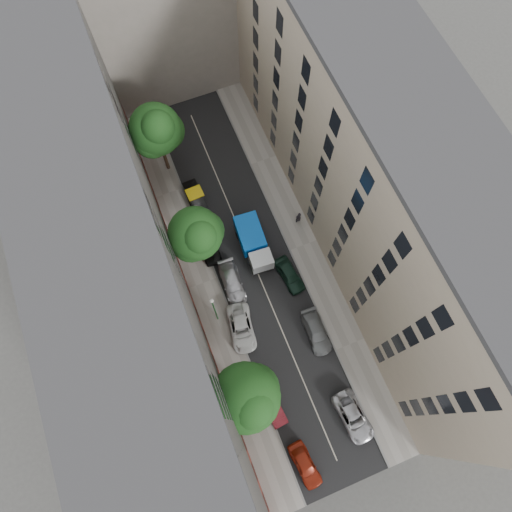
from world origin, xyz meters
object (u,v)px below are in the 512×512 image
car_left_3 (232,283)px  tree_far (157,131)px  tarp_truck (253,242)px  car_left_1 (272,406)px  tree_near (247,398)px  lamp_post (214,308)px  car_left_2 (241,328)px  car_left_5 (196,198)px  car_left_0 (305,465)px  car_right_0 (353,417)px  pedestrian (298,217)px  car_right_1 (316,332)px  car_right_2 (290,275)px  tree_mid (197,235)px  car_left_4 (209,245)px

car_left_3 → tree_far: tree_far is taller
tree_far → tarp_truck: bearing=-67.3°
tarp_truck → tree_far: (-5.10, 12.20, 5.38)m
car_left_1 → tree_near: 5.36m
lamp_post → car_left_2: bearing=-45.9°
car_left_1 → car_left_5: bearing=82.6°
car_left_2 → car_left_0: bearing=-77.4°
car_right_0 → pedestrian: 19.98m
car_right_1 → car_right_2: size_ratio=1.09×
tree_near → tree_mid: 14.97m
car_left_0 → tree_mid: (-1.70, 21.67, 5.02)m
tarp_truck → car_left_2: tarp_truck is taller
car_left_5 → car_left_2: bearing=-94.9°
tree_far → tree_mid: bearing=-90.0°
pedestrian → car_right_0: bearing=71.5°
tree_near → tree_mid: size_ratio=1.00×
car_left_5 → tree_mid: tree_mid is taller
car_right_2 → tree_mid: bearing=137.2°
car_right_0 → tree_near: 10.69m
car_left_0 → car_right_2: 17.33m
car_right_0 → tree_near: tree_near is taller
car_left_0 → pedestrian: bearing=62.2°
car_left_3 → tree_near: tree_near is taller
car_left_4 → lamp_post: (-1.78, -7.37, 3.60)m
pedestrian → car_right_2: bearing=49.3°
tree_near → tree_far: (0.94, 26.16, 1.31)m
car_left_2 → tarp_truck: bearing=69.8°
car_right_1 → tree_near: (-8.35, -3.47, 4.90)m
car_left_3 → lamp_post: bearing=-129.8°
tarp_truck → lamp_post: (-5.98, -5.66, 2.87)m
car_left_0 → car_left_5: car_left_5 is taller
car_right_0 → lamp_post: (-8.18, 13.03, 3.69)m
tarp_truck → lamp_post: 8.72m
tarp_truck → car_left_4: tarp_truck is taller
car_left_3 → tree_near: bearing=-100.1°
car_left_4 → car_right_1: car_left_4 is taller
car_left_2 → tree_near: (-1.84, -6.47, 4.87)m
car_right_2 → tree_far: bearing=106.9°
car_left_4 → car_right_2: car_left_4 is taller
pedestrian → car_left_3: bearing=14.8°
car_right_2 → tree_mid: size_ratio=0.49×
car_left_1 → car_right_1: (6.51, 4.60, 0.01)m
car_right_0 → tarp_truck: bearing=92.5°
car_left_4 → tarp_truck: bearing=-17.9°
car_left_2 → tree_near: size_ratio=0.58×
tree_mid → lamp_post: tree_mid is taller
car_left_0 → car_left_1: (-0.80, 5.60, -0.04)m
car_left_0 → car_left_4: bearing=86.5°
car_left_3 → tree_mid: 6.58m
car_right_2 → pedestrian: pedestrian is taller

